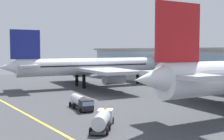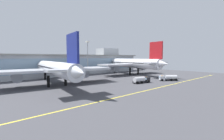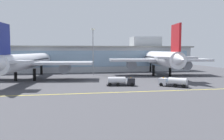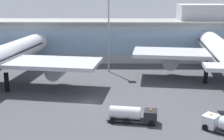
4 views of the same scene
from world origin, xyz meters
TOP-DOWN VIEW (x-y plane):
  - ground_plane at (0.00, 0.00)m, footprint 180.00×180.00m
  - taxiway_centreline_stripe at (0.00, -22.00)m, footprint 144.00×0.50m
  - terminal_building at (1.64, 42.36)m, footprint 120.12×14.00m
  - airliner_near_left at (-22.96, 10.78)m, footprint 50.76×60.22m
  - fuel_tanker_truck at (9.15, -10.59)m, footprint 9.32×4.16m
  - baggage_tug_near at (24.44, -15.11)m, footprint 8.32×7.88m
  - apron_light_mast_west at (3.68, 25.83)m, footprint 1.80×1.80m

SIDE VIEW (x-z plane):
  - ground_plane at x=0.00m, z-range 0.00..0.00m
  - taxiway_centreline_stripe at x=0.00m, z-range 0.00..0.01m
  - fuel_tanker_truck at x=9.15m, z-range 0.06..2.96m
  - baggage_tug_near at x=24.44m, z-range 0.06..2.96m
  - airliner_near_left at x=-22.96m, z-range -2.60..16.61m
  - terminal_building at x=1.64m, z-range -2.11..16.72m
  - apron_light_mast_west at x=3.68m, z-range 3.52..24.91m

